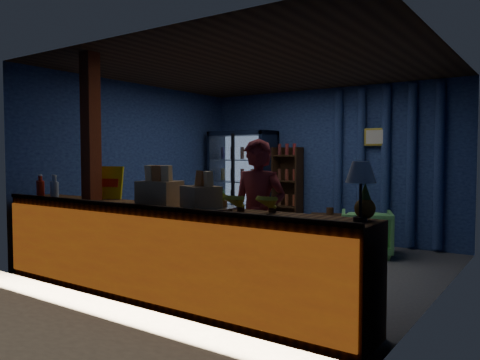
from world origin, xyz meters
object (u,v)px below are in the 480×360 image
object	(u,v)px
pastry_tray	(210,207)
table_lamp	(361,175)
shopkeeper	(258,219)
green_chair	(367,233)

from	to	relation	value
pastry_tray	table_lamp	size ratio (longest dim) A/B	1.09
shopkeeper	green_chair	size ratio (longest dim) A/B	2.23
table_lamp	green_chair	bearing A→B (deg)	108.47
green_chair	shopkeeper	bearing A→B (deg)	63.71
green_chair	table_lamp	world-z (taller)	table_lamp
pastry_tray	shopkeeper	bearing A→B (deg)	74.15
pastry_tray	table_lamp	bearing A→B (deg)	1.26
green_chair	table_lamp	xyz separation A→B (m)	(1.05, -3.15, 0.98)
shopkeeper	pastry_tray	world-z (taller)	shopkeeper
green_chair	pastry_tray	world-z (taller)	pastry_tray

